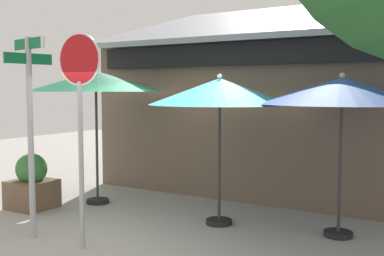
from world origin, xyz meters
The scene contains 8 objects.
ground_plane centered at (0.00, 0.00, -0.05)m, with size 28.00×28.00×0.10m, color #ADA8A0.
cafe_building centered at (0.54, 4.99, 1.75)m, with size 8.19×5.03×4.59m.
street_sign_post centered at (-1.41, -0.89, 1.83)m, with size 0.82×0.76×3.04m.
stop_sign centered at (-0.41, -0.86, 2.09)m, with size 0.73×0.07×3.04m.
patio_umbrella_forest_green_left centered at (-2.07, 1.25, 2.40)m, with size 2.63×2.63×2.69m.
patio_umbrella_teal_center centered at (0.69, 1.21, 2.21)m, with size 2.36×2.36×2.51m.
patio_umbrella_royal_blue_right centered at (2.57, 1.57, 2.23)m, with size 2.56×2.56×2.51m.
sidewalk_planter centered at (-2.86, 0.31, 0.46)m, with size 0.77×0.77×1.05m.
Camera 1 is at (4.38, -5.72, 2.27)m, focal length 44.55 mm.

